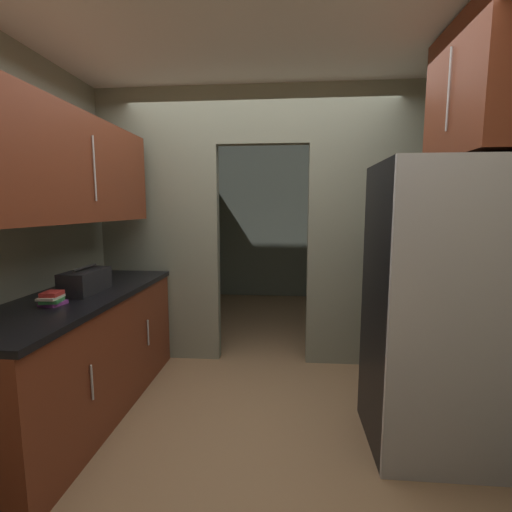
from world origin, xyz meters
The scene contains 10 objects.
ground centered at (0.00, 0.00, 0.00)m, with size 20.00×20.00×0.00m, color #93704C.
kitchen_overhead_slab centered at (0.00, 0.38, 2.67)m, with size 3.54×6.51×0.06m, color silver.
kitchen_partition centered at (-0.01, 1.25, 1.39)m, with size 3.14×0.12×2.64m.
adjoining_room_shell centered at (0.00, 3.11, 1.32)m, with size 3.14×2.77×2.64m.
refrigerator centered at (1.17, 0.02, 0.89)m, with size 0.74×0.72×1.79m.
lower_cabinet_run centered at (-1.23, 0.17, 0.45)m, with size 0.68×2.01×0.90m.
upper_cabinet_counterside centered at (-1.23, 0.17, 1.78)m, with size 0.36×1.80×0.73m.
upper_cabinet_fridgeside centered at (1.39, 0.12, 2.22)m, with size 0.36×0.82×0.80m.
boombox centered at (-1.21, 0.23, 0.99)m, with size 0.21×0.41×0.20m.
book_stack centered at (-1.23, -0.12, 0.95)m, with size 0.14×0.17×0.09m.
Camera 1 is at (0.26, -2.23, 1.52)m, focal length 25.24 mm.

